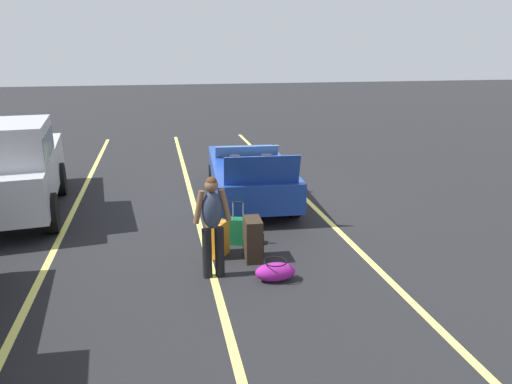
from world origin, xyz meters
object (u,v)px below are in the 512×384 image
object	(u,v)px
suitcase_large_black	(253,239)
suitcase_medium_bright	(218,239)
suitcase_small_carryon	(239,231)
duffel_bag	(275,271)
traveler_person	(213,222)
parked_pickup_truck_far	(5,167)
convertible_car	(249,174)

from	to	relation	value
suitcase_large_black	suitcase_medium_bright	size ratio (longest dim) A/B	0.77
suitcase_small_carryon	duffel_bag	bearing A→B (deg)	-150.75
suitcase_large_black	suitcase_small_carryon	distance (m)	0.73
duffel_bag	traveler_person	bearing A→B (deg)	68.83
suitcase_small_carryon	traveler_person	size ratio (longest dim) A/B	0.51
traveler_person	suitcase_small_carryon	bearing A→B (deg)	-30.08
suitcase_medium_bright	parked_pickup_truck_far	world-z (taller)	parked_pickup_truck_far
suitcase_large_black	parked_pickup_truck_far	distance (m)	5.77
suitcase_small_carryon	suitcase_large_black	bearing A→B (deg)	-151.81
suitcase_small_carryon	traveler_person	distance (m)	1.51
duffel_bag	traveler_person	size ratio (longest dim) A/B	0.39
suitcase_small_carryon	suitcase_medium_bright	bearing A→B (deg)	152.22
suitcase_medium_bright	suitcase_small_carryon	size ratio (longest dim) A/B	1.14
suitcase_medium_bright	parked_pickup_truck_far	xyz separation A→B (m)	(2.99, 4.13, 0.79)
suitcase_medium_bright	parked_pickup_truck_far	distance (m)	5.16
duffel_bag	parked_pickup_truck_far	distance (m)	6.45
suitcase_medium_bright	suitcase_small_carryon	distance (m)	0.62
traveler_person	convertible_car	bearing A→B (deg)	-21.67
duffel_bag	suitcase_small_carryon	bearing A→B (deg)	11.08
parked_pickup_truck_far	suitcase_medium_bright	bearing A→B (deg)	47.74
suitcase_large_black	duffel_bag	world-z (taller)	suitcase_large_black
parked_pickup_truck_far	suitcase_small_carryon	bearing A→B (deg)	54.43
suitcase_large_black	traveler_person	xyz separation A→B (m)	(-0.49, 0.74, 0.56)
convertible_car	suitcase_small_carryon	xyz separation A→B (m)	(-2.77, 0.74, -0.34)
convertible_car	duffel_bag	xyz separation A→B (m)	(-4.33, 0.43, -0.43)
convertible_car	suitcase_large_black	xyz separation A→B (m)	(-3.48, 0.61, -0.22)
suitcase_medium_bright	duffel_bag	world-z (taller)	suitcase_medium_bright
suitcase_medium_bright	traveler_person	bearing A→B (deg)	-65.08
suitcase_large_black	suitcase_small_carryon	size ratio (longest dim) A/B	0.87
convertible_car	duffel_bag	bearing A→B (deg)	178.40
suitcase_large_black	parked_pickup_truck_far	bearing A→B (deg)	147.78
suitcase_small_carryon	parked_pickup_truck_far	size ratio (longest dim) A/B	0.16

